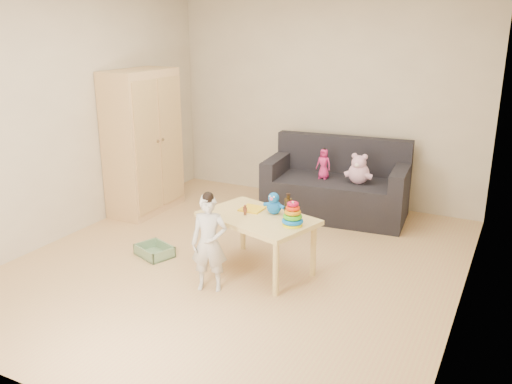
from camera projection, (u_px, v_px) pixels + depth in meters
The scene contains 13 objects.
room at pixel (238, 130), 4.85m from camera, with size 4.50×4.50×4.50m.
wardrobe at pixel (143, 142), 6.44m from camera, with size 0.47×0.94×1.70m, color tan.
sofa at pixel (335, 197), 6.42m from camera, with size 1.63×0.81×0.46m, color black.
play_table at pixel (258, 243), 5.00m from camera, with size 1.02×0.64×0.54m, color #DEC87A.
storage_bin at pixel (154, 251), 5.37m from camera, with size 0.36×0.27×0.11m, color gray, non-canonical shape.
toddler at pixel (209, 244), 4.60m from camera, with size 0.31×0.21×0.84m, color beige.
pink_bear at pixel (359, 171), 6.13m from camera, with size 0.26×0.22×0.29m, color #E5A9CC, non-canonical shape.
doll at pixel (324, 164), 6.31m from camera, with size 0.18×0.12×0.35m, color #D42774.
ring_stacker at pixel (293, 216), 4.67m from camera, with size 0.19×0.19×0.22m.
brown_bottle at pixel (288, 206), 4.92m from camera, with size 0.07×0.07×0.21m.
blue_plush at pixel (274, 203), 4.95m from camera, with size 0.17×0.14×0.21m, color blue, non-canonical shape.
wooden_figure at pixel (245, 210), 4.93m from camera, with size 0.04×0.03×0.10m, color brown, non-canonical shape.
yellow_book at pixel (252, 209), 5.08m from camera, with size 0.21×0.21×0.02m, color yellow.
Camera 1 is at (2.32, -4.19, 2.24)m, focal length 38.00 mm.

